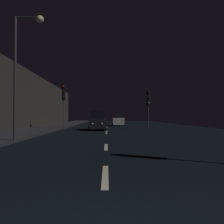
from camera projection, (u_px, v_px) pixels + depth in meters
ground at (107, 129)px, 27.12m from camera, size 27.02×84.00×0.02m
sidewalk_left at (46, 128)px, 26.96m from camera, size 4.40×84.00×0.15m
building_facade_left at (13, 97)px, 23.46m from camera, size 0.80×63.00×7.16m
lane_centerline at (106, 133)px, 20.25m from camera, size 0.16×30.01×0.01m
traffic_light_far_right at (148, 101)px, 26.76m from camera, size 0.36×0.48×4.66m
traffic_light_far_left at (63, 96)px, 25.90m from camera, size 0.33×0.47×5.29m
streetlamp_overhead at (23, 58)px, 12.75m from camera, size 1.70×0.44×7.31m
car_approaching_headlights at (98, 121)px, 24.31m from camera, size 1.90×4.10×2.07m
car_distant_taillights at (118, 120)px, 34.52m from camera, size 1.85×4.01×2.02m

